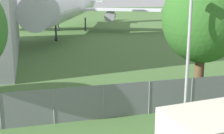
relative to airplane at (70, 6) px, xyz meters
The scene contains 4 objects.
perimeter_fence 36.49m from the airplane, 95.04° to the right, with size 56.07×0.07×1.85m.
airplane is the anchor object (origin of this frame).
tree_behind_benches 35.14m from the airplane, 85.08° to the right, with size 4.69×4.69×7.57m.
light_mast 37.42m from the airplane, 88.66° to the right, with size 0.44×0.44×6.65m.
Camera 1 is at (-3.55, -4.65, 6.52)m, focal length 50.00 mm.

